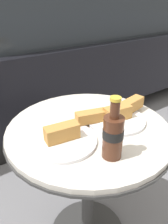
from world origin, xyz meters
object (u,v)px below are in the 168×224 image
(lunch_plate_near, at_px, (115,115))
(lunch_plate_far, at_px, (62,138))
(bistro_table, at_px, (88,159))
(cola_bottle_left, at_px, (113,135))
(parked_car, at_px, (83,43))

(lunch_plate_near, relative_size, lunch_plate_far, 1.37)
(lunch_plate_near, bearing_deg, bistro_table, 169.40)
(bistro_table, xyz_separation_m, cola_bottle_left, (-0.05, -0.19, 0.25))
(cola_bottle_left, relative_size, lunch_plate_near, 0.62)
(lunch_plate_near, xyz_separation_m, lunch_plate_far, (-0.26, -0.01, -0.01))
(cola_bottle_left, xyz_separation_m, lunch_plate_far, (-0.09, 0.16, -0.06))
(bistro_table, bearing_deg, parked_car, 55.58)
(cola_bottle_left, height_order, lunch_plate_far, cola_bottle_left)
(bistro_table, bearing_deg, lunch_plate_far, -167.22)
(bistro_table, relative_size, lunch_plate_far, 2.81)
(lunch_plate_near, height_order, parked_car, parked_car)
(bistro_table, distance_m, parked_car, 2.05)
(lunch_plate_far, bearing_deg, cola_bottle_left, -59.44)
(bistro_table, relative_size, parked_car, 0.15)
(cola_bottle_left, height_order, parked_car, parked_car)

